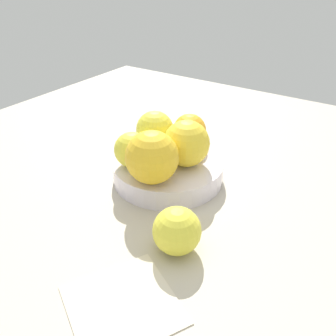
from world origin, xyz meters
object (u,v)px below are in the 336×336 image
Objects in this scene: orange_in_bowl_1 at (188,130)px; orange_loose_0 at (177,231)px; orange_in_bowl_3 at (186,143)px; fruit_bowl at (168,170)px; orange_in_bowl_0 at (155,130)px; orange_in_bowl_2 at (152,157)px; folded_napkin at (123,304)px; orange_in_bowl_4 at (132,150)px.

orange_loose_0 is at bearing 27.93° from orange_in_bowl_1.
orange_in_bowl_1 is 0.78× the size of orange_in_bowl_3.
orange_in_bowl_0 is (-3.29, -5.12, 5.38)cm from fruit_bowl.
orange_in_bowl_2 is (9.90, 6.55, 0.76)cm from orange_in_bowl_0.
orange_in_bowl_3 is 17.78cm from orange_loose_0.
orange_in_bowl_2 is 1.28× the size of orange_loose_0.
orange_in_bowl_4 is at bearing -144.46° from folded_napkin.
orange_in_bowl_3 is at bearing 29.25° from orange_in_bowl_1.
orange_in_bowl_4 is at bearing 6.57° from orange_in_bowl_0.
orange_in_bowl_1 reaches higher than orange_in_bowl_4.
orange_in_bowl_4 is 0.91× the size of orange_loose_0.
orange_in_bowl_3 reaches higher than orange_in_bowl_4.
orange_in_bowl_3 reaches higher than orange_in_bowl_1.
orange_in_bowl_4 is (5.49, -7.35, -0.94)cm from orange_in_bowl_3.
fruit_bowl is 9.14cm from orange_in_bowl_2.
orange_in_bowl_2 is 1.40× the size of orange_in_bowl_4.
orange_in_bowl_2 reaches higher than orange_in_bowl_0.
orange_in_bowl_0 is 0.88× the size of orange_in_bowl_3.
orange_in_bowl_1 is (-7.21, -0.41, 5.02)cm from fruit_bowl.
fruit_bowl is 3.15× the size of orange_in_bowl_1.
orange_in_bowl_3 is at bearing 73.73° from orange_in_bowl_0.
orange_in_bowl_0 reaches higher than orange_loose_0.
orange_in_bowl_2 reaches higher than fruit_bowl.
orange_in_bowl_0 is 33.76cm from folded_napkin.
orange_in_bowl_2 is at bearing 7.55° from orange_in_bowl_1.
orange_in_bowl_1 is 12.42cm from orange_in_bowl_4.
orange_loose_0 is 11.64cm from folded_napkin.
orange_loose_0 is at bearing 50.91° from orange_in_bowl_2.
orange_in_bowl_2 is at bearing 12.15° from fruit_bowl.
folded_napkin is at bearing -1.30° from orange_loose_0.
orange_loose_0 is at bearing 42.40° from orange_in_bowl_0.
folded_napkin is at bearing 18.86° from orange_in_bowl_1.
orange_in_bowl_0 is at bearing -151.15° from folded_napkin.
orange_in_bowl_1 is at bearing -172.45° from orange_in_bowl_2.
fruit_bowl is at bearing 3.25° from orange_in_bowl_1.
fruit_bowl is 8.79cm from orange_in_bowl_1.
fruit_bowl is 2.31× the size of orange_in_bowl_2.
orange_in_bowl_3 is 28.60cm from folded_napkin.
orange_loose_0 is at bearing 178.70° from folded_napkin.
orange_in_bowl_1 is at bearing -150.75° from orange_in_bowl_3.
orange_in_bowl_2 is 13.24cm from orange_loose_0.
orange_in_bowl_4 is (7.90, 0.91, -0.45)cm from orange_in_bowl_0.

